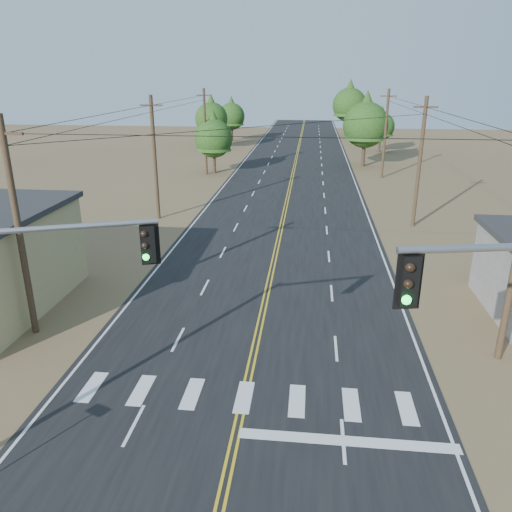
# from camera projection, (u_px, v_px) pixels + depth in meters

# --- Properties ---
(road) EXTENTS (15.00, 200.00, 0.02)m
(road) POSITION_uv_depth(u_px,v_px,m) (281.00, 229.00, 39.37)
(road) COLOR black
(road) RESTS_ON ground
(utility_pole_left_near) EXTENTS (1.80, 0.30, 10.00)m
(utility_pole_left_near) POSITION_uv_depth(u_px,v_px,m) (18.00, 228.00, 21.90)
(utility_pole_left_near) COLOR #4C3826
(utility_pole_left_near) RESTS_ON ground
(utility_pole_left_mid) EXTENTS (1.80, 0.30, 10.00)m
(utility_pole_left_mid) POSITION_uv_depth(u_px,v_px,m) (155.00, 158.00, 40.57)
(utility_pole_left_mid) COLOR #4C3826
(utility_pole_left_mid) RESTS_ON ground
(utility_pole_left_far) EXTENTS (1.80, 0.30, 10.00)m
(utility_pole_left_far) POSITION_uv_depth(u_px,v_px,m) (205.00, 131.00, 59.24)
(utility_pole_left_far) COLOR #4C3826
(utility_pole_left_far) RESTS_ON ground
(utility_pole_right_mid) EXTENTS (1.80, 0.30, 10.00)m
(utility_pole_right_mid) POSITION_uv_depth(u_px,v_px,m) (420.00, 162.00, 38.40)
(utility_pole_right_mid) COLOR #4C3826
(utility_pole_right_mid) RESTS_ON ground
(utility_pole_right_far) EXTENTS (1.80, 0.30, 10.00)m
(utility_pole_right_far) POSITION_uv_depth(u_px,v_px,m) (385.00, 133.00, 57.08)
(utility_pole_right_far) COLOR #4C3826
(utility_pole_right_far) RESTS_ON ground
(signal_mast_left) EXTENTS (5.90, 2.33, 7.61)m
(signal_mast_left) POSITION_uv_depth(u_px,v_px,m) (13.00, 305.00, 14.55)
(signal_mast_left) COLOR gray
(signal_mast_left) RESTS_ON ground
(tree_left_near) EXTENTS (4.58, 4.58, 7.64)m
(tree_left_near) POSITION_uv_depth(u_px,v_px,m) (213.00, 134.00, 60.06)
(tree_left_near) COLOR #3F2D1E
(tree_left_near) RESTS_ON ground
(tree_left_mid) EXTENTS (5.20, 5.20, 8.66)m
(tree_left_mid) POSITION_uv_depth(u_px,v_px,m) (211.00, 115.00, 79.79)
(tree_left_mid) COLOR #3F2D1E
(tree_left_mid) RESTS_ON ground
(tree_left_far) EXTENTS (4.74, 4.74, 7.91)m
(tree_left_far) POSITION_uv_depth(u_px,v_px,m) (232.00, 114.00, 89.65)
(tree_left_far) COLOR #3F2D1E
(tree_left_far) RESTS_ON ground
(tree_right_near) EXTENTS (5.82, 5.82, 9.70)m
(tree_right_near) POSITION_uv_depth(u_px,v_px,m) (366.00, 120.00, 64.22)
(tree_right_near) COLOR #3F2D1E
(tree_right_near) RESTS_ON ground
(tree_right_mid) EXTENTS (4.21, 4.21, 7.02)m
(tree_right_mid) POSITION_uv_depth(u_px,v_px,m) (381.00, 124.00, 77.25)
(tree_right_mid) COLOR #3F2D1E
(tree_right_mid) RESTS_ON ground
(tree_right_far) EXTENTS (6.45, 6.45, 10.75)m
(tree_right_far) POSITION_uv_depth(u_px,v_px,m) (350.00, 101.00, 96.40)
(tree_right_far) COLOR #3F2D1E
(tree_right_far) RESTS_ON ground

